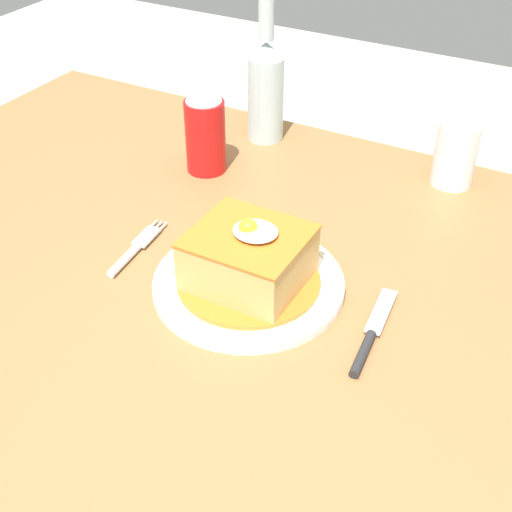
% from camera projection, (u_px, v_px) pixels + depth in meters
% --- Properties ---
extents(dining_table, '(1.31, 0.90, 0.76)m').
position_uv_depth(dining_table, '(222.00, 323.00, 1.03)').
color(dining_table, olive).
rests_on(dining_table, ground_plane).
extents(main_plate, '(0.25, 0.25, 0.02)m').
position_uv_depth(main_plate, '(249.00, 283.00, 0.92)').
color(main_plate, white).
rests_on(main_plate, dining_table).
extents(sandwich_meal, '(0.19, 0.19, 0.10)m').
position_uv_depth(sandwich_meal, '(249.00, 260.00, 0.90)').
color(sandwich_meal, '#C66B23').
rests_on(sandwich_meal, main_plate).
extents(fork, '(0.03, 0.14, 0.01)m').
position_uv_depth(fork, '(133.00, 251.00, 0.99)').
color(fork, silver).
rests_on(fork, dining_table).
extents(knife, '(0.03, 0.17, 0.01)m').
position_uv_depth(knife, '(368.00, 341.00, 0.84)').
color(knife, '#262628').
rests_on(knife, dining_table).
extents(soda_can, '(0.07, 0.07, 0.12)m').
position_uv_depth(soda_can, '(205.00, 136.00, 1.15)').
color(soda_can, red).
rests_on(soda_can, dining_table).
extents(beer_bottle_clear, '(0.06, 0.06, 0.27)m').
position_uv_depth(beer_bottle_clear, '(266.00, 86.00, 1.22)').
color(beer_bottle_clear, '#ADC6CC').
rests_on(beer_bottle_clear, dining_table).
extents(drinking_glass, '(0.07, 0.07, 0.10)m').
position_uv_depth(drinking_glass, '(455.00, 158.00, 1.13)').
color(drinking_glass, silver).
rests_on(drinking_glass, dining_table).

